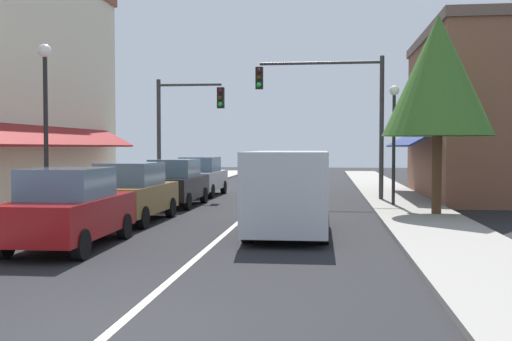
% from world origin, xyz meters
% --- Properties ---
extents(ground_plane, '(80.00, 80.00, 0.00)m').
position_xyz_m(ground_plane, '(0.00, 18.00, 0.00)').
color(ground_plane, black).
extents(sidewalk_left, '(2.60, 56.00, 0.12)m').
position_xyz_m(sidewalk_left, '(-5.50, 18.00, 0.06)').
color(sidewalk_left, '#A39E99').
rests_on(sidewalk_left, ground).
extents(sidewalk_right, '(2.60, 56.00, 0.12)m').
position_xyz_m(sidewalk_right, '(5.50, 18.00, 0.06)').
color(sidewalk_right, gray).
rests_on(sidewalk_right, ground).
extents(lane_center_stripe, '(0.14, 52.00, 0.01)m').
position_xyz_m(lane_center_stripe, '(0.00, 18.00, 0.00)').
color(lane_center_stripe, silver).
rests_on(lane_center_stripe, ground).
extents(storefront_right_block, '(7.03, 10.20, 7.20)m').
position_xyz_m(storefront_right_block, '(9.65, 20.00, 3.60)').
color(storefront_right_block, brown).
rests_on(storefront_right_block, ground).
extents(parked_car_nearest_left, '(1.86, 4.14, 1.77)m').
position_xyz_m(parked_car_nearest_left, '(-3.03, 5.76, 0.88)').
color(parked_car_nearest_left, maroon).
rests_on(parked_car_nearest_left, ground).
extents(parked_car_second_left, '(1.85, 4.13, 1.77)m').
position_xyz_m(parked_car_second_left, '(-3.14, 10.27, 0.88)').
color(parked_car_second_left, brown).
rests_on(parked_car_second_left, ground).
extents(parked_car_third_left, '(1.82, 4.12, 1.77)m').
position_xyz_m(parked_car_third_left, '(-3.06, 15.08, 0.88)').
color(parked_car_third_left, black).
rests_on(parked_car_third_left, ground).
extents(parked_car_far_left, '(1.86, 4.14, 1.77)m').
position_xyz_m(parked_car_far_left, '(-3.13, 19.94, 0.88)').
color(parked_car_far_left, '#B7BABF').
rests_on(parked_car_far_left, ground).
extents(van_in_lane, '(2.04, 5.20, 2.12)m').
position_xyz_m(van_in_lane, '(1.63, 8.55, 1.15)').
color(van_in_lane, '#B2B7BC').
rests_on(van_in_lane, ground).
extents(traffic_signal_mast_arm, '(5.20, 0.50, 5.90)m').
position_xyz_m(traffic_signal_mast_arm, '(3.04, 17.76, 4.03)').
color(traffic_signal_mast_arm, '#333333').
rests_on(traffic_signal_mast_arm, ground).
extents(traffic_signal_left_corner, '(3.06, 0.50, 5.21)m').
position_xyz_m(traffic_signal_left_corner, '(-3.77, 18.90, 3.45)').
color(traffic_signal_left_corner, '#333333').
rests_on(traffic_signal_left_corner, ground).
extents(street_lamp_left_near, '(0.36, 0.36, 5.02)m').
position_xyz_m(street_lamp_left_near, '(-5.01, 8.73, 3.36)').
color(street_lamp_left_near, black).
rests_on(street_lamp_left_near, ground).
extents(street_lamp_right_mid, '(0.36, 0.36, 4.46)m').
position_xyz_m(street_lamp_right_mid, '(5.02, 15.38, 3.04)').
color(street_lamp_right_mid, black).
rests_on(street_lamp_right_mid, ground).
extents(tree_right_near, '(3.46, 3.46, 6.38)m').
position_xyz_m(tree_right_near, '(6.05, 12.61, 4.46)').
color(tree_right_near, '#4C331E').
rests_on(tree_right_near, ground).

